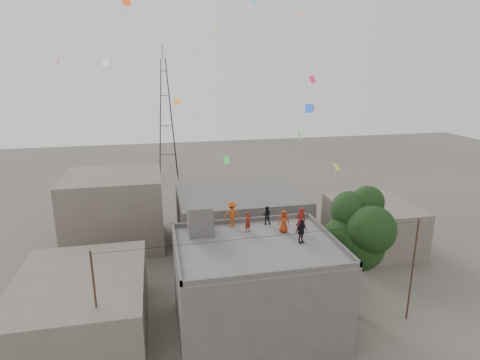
{
  "coord_description": "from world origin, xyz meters",
  "views": [
    {
      "loc": [
        -5.79,
        -22.11,
        16.77
      ],
      "look_at": [
        -0.69,
        1.7,
        9.88
      ],
      "focal_mm": 30.0,
      "sensor_mm": 36.0,
      "label": 1
    }
  ],
  "objects_px": {
    "person_red_adult": "(301,221)",
    "person_dark_adult": "(301,231)",
    "stair_head_box": "(200,219)",
    "transmission_tower": "(166,119)",
    "tree": "(361,232)"
  },
  "relations": [
    {
      "from": "person_red_adult",
      "to": "tree",
      "type": "bearing_deg",
      "value": 176.84
    },
    {
      "from": "tree",
      "to": "stair_head_box",
      "type": "bearing_deg",
      "value": 169.26
    },
    {
      "from": "person_red_adult",
      "to": "person_dark_adult",
      "type": "bearing_deg",
      "value": 75.68
    },
    {
      "from": "stair_head_box",
      "to": "transmission_tower",
      "type": "relative_size",
      "value": 0.1
    },
    {
      "from": "stair_head_box",
      "to": "person_dark_adult",
      "type": "xyz_separation_m",
      "value": [
        6.01,
        -2.82,
        -0.23
      ]
    },
    {
      "from": "transmission_tower",
      "to": "person_red_adult",
      "type": "height_order",
      "value": "transmission_tower"
    },
    {
      "from": "transmission_tower",
      "to": "tree",
      "type": "bearing_deg",
      "value": -73.91
    },
    {
      "from": "person_dark_adult",
      "to": "transmission_tower",
      "type": "bearing_deg",
      "value": 78.24
    },
    {
      "from": "transmission_tower",
      "to": "person_red_adult",
      "type": "relative_size",
      "value": 10.9
    },
    {
      "from": "tree",
      "to": "transmission_tower",
      "type": "distance_m",
      "value": 41.12
    },
    {
      "from": "tree",
      "to": "person_red_adult",
      "type": "height_order",
      "value": "tree"
    },
    {
      "from": "stair_head_box",
      "to": "person_dark_adult",
      "type": "height_order",
      "value": "stair_head_box"
    },
    {
      "from": "tree",
      "to": "person_dark_adult",
      "type": "xyz_separation_m",
      "value": [
        -4.55,
        -0.82,
        0.77
      ]
    },
    {
      "from": "transmission_tower",
      "to": "person_dark_adult",
      "type": "distance_m",
      "value": 40.86
    },
    {
      "from": "tree",
      "to": "transmission_tower",
      "type": "height_order",
      "value": "transmission_tower"
    }
  ]
}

